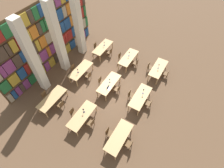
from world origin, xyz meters
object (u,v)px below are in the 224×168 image
at_px(desk_lamp_0, 144,91).
at_px(desk_lamp_1, 159,66).
at_px(chair_17, 96,47).
at_px(reading_table_8, 103,47).
at_px(pillar_center, 58,39).
at_px(chair_16, 110,52).
at_px(chair_9, 101,81).
at_px(desk_lamp_6, 104,43).
at_px(reading_table_2, 158,68).
at_px(reading_table_4, 109,84).
at_px(desk_lamp_3, 110,80).
at_px(pillar_right, 78,23).
at_px(reading_table_1, 140,97).
at_px(chair_7, 73,113).
at_px(desk_lamp_2, 83,110).
at_px(desk_lamp_4, 129,53).
at_px(chair_3, 131,95).
at_px(chair_4, 166,74).
at_px(chair_0, 129,144).
at_px(chair_10, 136,63).
at_px(chair_5, 150,67).
at_px(laptop, 109,88).
at_px(reading_table_3, 82,116).
at_px(reading_table_7, 81,70).
at_px(chair_1, 109,132).
at_px(chair_15, 74,69).
at_px(pillar_left, 33,59).
at_px(chair_8, 117,89).
at_px(chair_11, 121,57).
at_px(desk_lamp_5, 78,70).
at_px(reading_table_5, 128,58).
at_px(chair_14, 88,76).
at_px(chair_2, 149,103).
at_px(chair_13, 45,96).
at_px(chair_12, 61,105).
at_px(chair_6, 91,123).
at_px(reading_table_0, 119,137).

bearing_deg(desk_lamp_0, desk_lamp_1, -0.24).
bearing_deg(chair_17, reading_table_8, 90.92).
height_order(pillar_center, chair_16, pillar_center).
height_order(chair_9, desk_lamp_6, desk_lamp_6).
distance_m(reading_table_2, reading_table_4, 4.33).
bearing_deg(desk_lamp_3, chair_17, 46.91).
relative_size(pillar_right, reading_table_1, 2.61).
relative_size(reading_table_2, chair_7, 2.66).
xyz_separation_m(desk_lamp_2, desk_lamp_4, (6.46, -0.02, 0.04)).
bearing_deg(chair_3, desk_lamp_4, -150.29).
relative_size(chair_4, reading_table_8, 0.38).
relative_size(chair_0, chair_10, 1.00).
relative_size(chair_5, laptop, 2.70).
xyz_separation_m(desk_lamp_3, desk_lamp_4, (3.38, 0.12, 0.04)).
distance_m(chair_3, desk_lamp_3, 1.91).
distance_m(reading_table_3, chair_9, 3.35).
bearing_deg(chair_4, reading_table_7, 119.43).
xyz_separation_m(chair_16, chair_17, (0.00, 1.47, 0.00)).
relative_size(chair_1, chair_15, 1.00).
xyz_separation_m(pillar_left, chair_9, (2.40, -3.74, -2.53)).
bearing_deg(chair_9, chair_4, 129.78).
bearing_deg(chair_8, chair_10, 0.95).
distance_m(chair_11, reading_table_8, 1.91).
distance_m(chair_8, desk_lamp_6, 4.95).
height_order(reading_table_3, desk_lamp_5, desk_lamp_5).
bearing_deg(reading_table_5, chair_5, -85.98).
distance_m(desk_lamp_3, reading_table_7, 2.73).
distance_m(chair_8, chair_17, 5.30).
distance_m(pillar_center, laptop, 5.25).
relative_size(chair_11, desk_lamp_6, 2.02).
distance_m(pillar_center, pillar_right, 2.45).
xyz_separation_m(chair_0, chair_8, (3.27, 2.71, 0.00)).
relative_size(reading_table_3, chair_15, 2.66).
height_order(reading_table_3, chair_14, chair_14).
relative_size(chair_2, chair_3, 1.00).
height_order(pillar_left, reading_table_8, pillar_left).
distance_m(chair_0, chair_13, 6.94).
xyz_separation_m(chair_1, desk_lamp_0, (3.68, -0.64, 0.63)).
relative_size(reading_table_3, reading_table_5, 1.00).
relative_size(chair_12, reading_table_8, 0.38).
relative_size(pillar_center, chair_6, 6.93).
bearing_deg(desk_lamp_4, laptop, -174.76).
bearing_deg(reading_table_7, desk_lamp_4, -36.89).
height_order(pillar_right, chair_2, pillar_right).
distance_m(chair_14, desk_lamp_6, 3.68).
xyz_separation_m(pillar_left, reading_table_7, (2.40, -1.79, -2.31)).
relative_size(pillar_center, chair_7, 6.93).
bearing_deg(desk_lamp_4, reading_table_0, -157.35).
distance_m(desk_lamp_1, chair_13, 9.03).
xyz_separation_m(chair_1, chair_6, (-0.05, 1.34, 0.00)).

